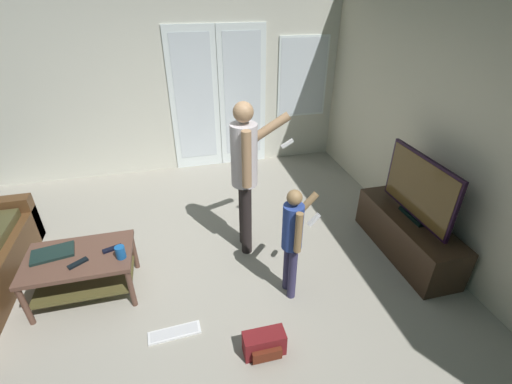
{
  "coord_description": "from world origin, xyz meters",
  "views": [
    {
      "loc": [
        0.03,
        -2.54,
        2.55
      ],
      "look_at": [
        0.69,
        0.15,
        0.91
      ],
      "focal_mm": 24.51,
      "sensor_mm": 36.0,
      "label": 1
    }
  ],
  "objects_px": {
    "coffee_table": "(81,266)",
    "flat_screen_tv": "(419,189)",
    "backpack": "(264,344)",
    "cup_near_edge": "(120,252)",
    "person_child": "(293,235)",
    "dvd_remote_slim": "(78,263)",
    "person_adult": "(246,167)",
    "laptop_closed": "(53,253)",
    "tv_remote_black": "(112,249)",
    "loose_keyboard": "(175,333)",
    "tv_stand": "(407,235)"
  },
  "relations": [
    {
      "from": "tv_remote_black",
      "to": "loose_keyboard",
      "type": "bearing_deg",
      "value": -74.17
    },
    {
      "from": "coffee_table",
      "to": "loose_keyboard",
      "type": "relative_size",
      "value": 2.08
    },
    {
      "from": "coffee_table",
      "to": "flat_screen_tv",
      "type": "relative_size",
      "value": 0.93
    },
    {
      "from": "loose_keyboard",
      "to": "dvd_remote_slim",
      "type": "relative_size",
      "value": 2.63
    },
    {
      "from": "cup_near_edge",
      "to": "loose_keyboard",
      "type": "bearing_deg",
      "value": -54.95
    },
    {
      "from": "flat_screen_tv",
      "to": "cup_near_edge",
      "type": "height_order",
      "value": "flat_screen_tv"
    },
    {
      "from": "person_adult",
      "to": "person_child",
      "type": "bearing_deg",
      "value": -72.15
    },
    {
      "from": "flat_screen_tv",
      "to": "laptop_closed",
      "type": "bearing_deg",
      "value": 175.66
    },
    {
      "from": "dvd_remote_slim",
      "to": "backpack",
      "type": "bearing_deg",
      "value": -66.97
    },
    {
      "from": "dvd_remote_slim",
      "to": "flat_screen_tv",
      "type": "bearing_deg",
      "value": -36.2
    },
    {
      "from": "flat_screen_tv",
      "to": "laptop_closed",
      "type": "distance_m",
      "value": 3.54
    },
    {
      "from": "backpack",
      "to": "dvd_remote_slim",
      "type": "relative_size",
      "value": 1.97
    },
    {
      "from": "tv_stand",
      "to": "tv_remote_black",
      "type": "bearing_deg",
      "value": 176.0
    },
    {
      "from": "tv_stand",
      "to": "tv_remote_black",
      "type": "distance_m",
      "value": 3.01
    },
    {
      "from": "person_child",
      "to": "dvd_remote_slim",
      "type": "xyz_separation_m",
      "value": [
        -1.85,
        0.33,
        -0.21
      ]
    },
    {
      "from": "tv_remote_black",
      "to": "tv_stand",
      "type": "bearing_deg",
      "value": -23.11
    },
    {
      "from": "tv_stand",
      "to": "loose_keyboard",
      "type": "xyz_separation_m",
      "value": [
        -2.52,
        -0.47,
        -0.22
      ]
    },
    {
      "from": "coffee_table",
      "to": "tv_stand",
      "type": "relative_size",
      "value": 0.69
    },
    {
      "from": "tv_stand",
      "to": "tv_remote_black",
      "type": "height_order",
      "value": "tv_remote_black"
    },
    {
      "from": "backpack",
      "to": "cup_near_edge",
      "type": "distance_m",
      "value": 1.47
    },
    {
      "from": "backpack",
      "to": "laptop_closed",
      "type": "xyz_separation_m",
      "value": [
        -1.69,
        1.1,
        0.37
      ]
    },
    {
      "from": "person_adult",
      "to": "tv_remote_black",
      "type": "height_order",
      "value": "person_adult"
    },
    {
      "from": "person_child",
      "to": "backpack",
      "type": "height_order",
      "value": "person_child"
    },
    {
      "from": "person_child",
      "to": "cup_near_edge",
      "type": "height_order",
      "value": "person_child"
    },
    {
      "from": "cup_near_edge",
      "to": "dvd_remote_slim",
      "type": "xyz_separation_m",
      "value": [
        -0.36,
        -0.0,
        -0.05
      ]
    },
    {
      "from": "person_child",
      "to": "dvd_remote_slim",
      "type": "height_order",
      "value": "person_child"
    },
    {
      "from": "dvd_remote_slim",
      "to": "coffee_table",
      "type": "bearing_deg",
      "value": 65.82
    },
    {
      "from": "person_adult",
      "to": "loose_keyboard",
      "type": "height_order",
      "value": "person_adult"
    },
    {
      "from": "person_child",
      "to": "dvd_remote_slim",
      "type": "bearing_deg",
      "value": 169.99
    },
    {
      "from": "laptop_closed",
      "to": "tv_remote_black",
      "type": "xyz_separation_m",
      "value": [
        0.52,
        -0.06,
        -0.0
      ]
    },
    {
      "from": "coffee_table",
      "to": "loose_keyboard",
      "type": "xyz_separation_m",
      "value": [
        0.77,
        -0.67,
        -0.32
      ]
    },
    {
      "from": "tv_remote_black",
      "to": "dvd_remote_slim",
      "type": "bearing_deg",
      "value": -173.0
    },
    {
      "from": "coffee_table",
      "to": "person_child",
      "type": "bearing_deg",
      "value": -13.37
    },
    {
      "from": "backpack",
      "to": "person_adult",
      "type": "bearing_deg",
      "value": 83.23
    },
    {
      "from": "tv_remote_black",
      "to": "cup_near_edge",
      "type": "bearing_deg",
      "value": -74.68
    },
    {
      "from": "dvd_remote_slim",
      "to": "person_child",
      "type": "bearing_deg",
      "value": -44.94
    },
    {
      "from": "coffee_table",
      "to": "person_adult",
      "type": "height_order",
      "value": "person_adult"
    },
    {
      "from": "laptop_closed",
      "to": "dvd_remote_slim",
      "type": "xyz_separation_m",
      "value": [
        0.24,
        -0.19,
        -0.0
      ]
    },
    {
      "from": "flat_screen_tv",
      "to": "dvd_remote_slim",
      "type": "relative_size",
      "value": 5.9
    },
    {
      "from": "tv_stand",
      "to": "laptop_closed",
      "type": "xyz_separation_m",
      "value": [
        -3.51,
        0.27,
        0.24
      ]
    },
    {
      "from": "laptop_closed",
      "to": "dvd_remote_slim",
      "type": "relative_size",
      "value": 2.1
    },
    {
      "from": "person_adult",
      "to": "dvd_remote_slim",
      "type": "bearing_deg",
      "value": -164.6
    },
    {
      "from": "backpack",
      "to": "laptop_closed",
      "type": "height_order",
      "value": "laptop_closed"
    },
    {
      "from": "cup_near_edge",
      "to": "tv_remote_black",
      "type": "height_order",
      "value": "cup_near_edge"
    },
    {
      "from": "tv_stand",
      "to": "dvd_remote_slim",
      "type": "bearing_deg",
      "value": 178.66
    },
    {
      "from": "person_child",
      "to": "laptop_closed",
      "type": "height_order",
      "value": "person_child"
    },
    {
      "from": "flat_screen_tv",
      "to": "person_child",
      "type": "relative_size",
      "value": 0.89
    },
    {
      "from": "person_adult",
      "to": "backpack",
      "type": "height_order",
      "value": "person_adult"
    },
    {
      "from": "coffee_table",
      "to": "laptop_closed",
      "type": "distance_m",
      "value": 0.27
    },
    {
      "from": "loose_keyboard",
      "to": "cup_near_edge",
      "type": "height_order",
      "value": "cup_near_edge"
    }
  ]
}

